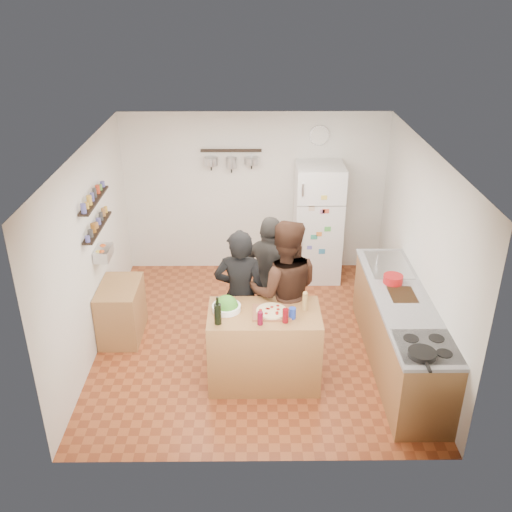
{
  "coord_description": "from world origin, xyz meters",
  "views": [
    {
      "loc": [
        -0.06,
        -6.21,
        4.23
      ],
      "look_at": [
        0.0,
        0.1,
        1.15
      ],
      "focal_mm": 40.0,
      "sensor_mm": 36.0,
      "label": 1
    }
  ],
  "objects_px": {
    "salad_bowl": "(226,308)",
    "pepper_mill": "(305,303)",
    "salt_canister": "(292,313)",
    "person_back": "(270,278)",
    "counter_run": "(400,332)",
    "prep_island": "(264,346)",
    "person_left": "(240,296)",
    "side_table": "(121,311)",
    "fridge": "(318,223)",
    "person_center": "(284,292)",
    "skillet": "(422,354)",
    "red_bowl": "(393,279)",
    "wine_bottle": "(218,314)",
    "wall_clock": "(319,136)"
  },
  "relations": [
    {
      "from": "skillet",
      "to": "side_table",
      "type": "relative_size",
      "value": 0.35
    },
    {
      "from": "person_back",
      "to": "red_bowl",
      "type": "height_order",
      "value": "person_back"
    },
    {
      "from": "wine_bottle",
      "to": "pepper_mill",
      "type": "bearing_deg",
      "value": 15.87
    },
    {
      "from": "counter_run",
      "to": "fridge",
      "type": "bearing_deg",
      "value": 108.06
    },
    {
      "from": "person_left",
      "to": "wall_clock",
      "type": "distance_m",
      "value": 2.98
    },
    {
      "from": "pepper_mill",
      "to": "skillet",
      "type": "xyz_separation_m",
      "value": [
        1.07,
        -0.89,
        -0.06
      ]
    },
    {
      "from": "pepper_mill",
      "to": "fridge",
      "type": "bearing_deg",
      "value": 80.66
    },
    {
      "from": "prep_island",
      "to": "fridge",
      "type": "height_order",
      "value": "fridge"
    },
    {
      "from": "person_back",
      "to": "skillet",
      "type": "relative_size",
      "value": 5.9
    },
    {
      "from": "counter_run",
      "to": "salt_canister",
      "type": "bearing_deg",
      "value": -163.14
    },
    {
      "from": "prep_island",
      "to": "wall_clock",
      "type": "height_order",
      "value": "wall_clock"
    },
    {
      "from": "fridge",
      "to": "person_back",
      "type": "bearing_deg",
      "value": -115.65
    },
    {
      "from": "salt_canister",
      "to": "fridge",
      "type": "xyz_separation_m",
      "value": [
        0.57,
        2.7,
        -0.07
      ]
    },
    {
      "from": "pepper_mill",
      "to": "side_table",
      "type": "xyz_separation_m",
      "value": [
        -2.27,
        0.88,
        -0.64
      ]
    },
    {
      "from": "person_left",
      "to": "fridge",
      "type": "height_order",
      "value": "fridge"
    },
    {
      "from": "person_center",
      "to": "person_back",
      "type": "xyz_separation_m",
      "value": [
        -0.14,
        0.52,
        -0.09
      ]
    },
    {
      "from": "skillet",
      "to": "fridge",
      "type": "height_order",
      "value": "fridge"
    },
    {
      "from": "side_table",
      "to": "person_center",
      "type": "bearing_deg",
      "value": -12.75
    },
    {
      "from": "counter_run",
      "to": "person_center",
      "type": "bearing_deg",
      "value": 172.23
    },
    {
      "from": "salad_bowl",
      "to": "pepper_mill",
      "type": "distance_m",
      "value": 0.87
    },
    {
      "from": "prep_island",
      "to": "person_center",
      "type": "xyz_separation_m",
      "value": [
        0.24,
        0.47,
        0.45
      ]
    },
    {
      "from": "salad_bowl",
      "to": "skillet",
      "type": "height_order",
      "value": "same"
    },
    {
      "from": "counter_run",
      "to": "prep_island",
      "type": "bearing_deg",
      "value": -170.21
    },
    {
      "from": "red_bowl",
      "to": "side_table",
      "type": "height_order",
      "value": "red_bowl"
    },
    {
      "from": "prep_island",
      "to": "person_center",
      "type": "height_order",
      "value": "person_center"
    },
    {
      "from": "wine_bottle",
      "to": "side_table",
      "type": "height_order",
      "value": "wine_bottle"
    },
    {
      "from": "person_center",
      "to": "counter_run",
      "type": "bearing_deg",
      "value": 172.79
    },
    {
      "from": "prep_island",
      "to": "side_table",
      "type": "bearing_deg",
      "value": 152.88
    },
    {
      "from": "side_table",
      "to": "person_left",
      "type": "bearing_deg",
      "value": -16.06
    },
    {
      "from": "pepper_mill",
      "to": "side_table",
      "type": "bearing_deg",
      "value": 158.76
    },
    {
      "from": "person_center",
      "to": "salt_canister",
      "type": "bearing_deg",
      "value": 96.03
    },
    {
      "from": "salt_canister",
      "to": "prep_island",
      "type": "bearing_deg",
      "value": 158.2
    },
    {
      "from": "skillet",
      "to": "red_bowl",
      "type": "distance_m",
      "value": 1.49
    },
    {
      "from": "wall_clock",
      "to": "fridge",
      "type": "bearing_deg",
      "value": -90.0
    },
    {
      "from": "person_left",
      "to": "side_table",
      "type": "relative_size",
      "value": 2.11
    },
    {
      "from": "pepper_mill",
      "to": "counter_run",
      "type": "xyz_separation_m",
      "value": [
        1.17,
        0.23,
        -0.55
      ]
    },
    {
      "from": "prep_island",
      "to": "salt_canister",
      "type": "relative_size",
      "value": 9.95
    },
    {
      "from": "counter_run",
      "to": "skillet",
      "type": "height_order",
      "value": "skillet"
    },
    {
      "from": "counter_run",
      "to": "red_bowl",
      "type": "xyz_separation_m",
      "value": [
        -0.05,
        0.37,
        0.52
      ]
    },
    {
      "from": "fridge",
      "to": "side_table",
      "type": "xyz_separation_m",
      "value": [
        -2.69,
        -1.64,
        -0.54
      ]
    },
    {
      "from": "wine_bottle",
      "to": "counter_run",
      "type": "bearing_deg",
      "value": 13.27
    },
    {
      "from": "salt_canister",
      "to": "person_back",
      "type": "height_order",
      "value": "person_back"
    },
    {
      "from": "prep_island",
      "to": "salad_bowl",
      "type": "height_order",
      "value": "salad_bowl"
    },
    {
      "from": "wine_bottle",
      "to": "wall_clock",
      "type": "distance_m",
      "value": 3.59
    },
    {
      "from": "prep_island",
      "to": "wall_clock",
      "type": "relative_size",
      "value": 4.17
    },
    {
      "from": "salad_bowl",
      "to": "fridge",
      "type": "height_order",
      "value": "fridge"
    },
    {
      "from": "counter_run",
      "to": "fridge",
      "type": "distance_m",
      "value": 2.46
    },
    {
      "from": "person_back",
      "to": "prep_island",
      "type": "bearing_deg",
      "value": 115.0
    },
    {
      "from": "person_left",
      "to": "skillet",
      "type": "height_order",
      "value": "person_left"
    },
    {
      "from": "pepper_mill",
      "to": "person_back",
      "type": "relative_size",
      "value": 0.11
    }
  ]
}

